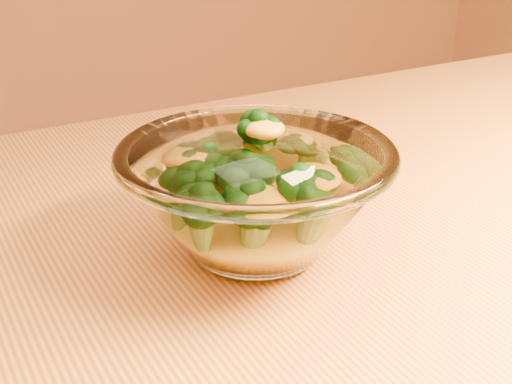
{
  "coord_description": "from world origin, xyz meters",
  "views": [
    {
      "loc": [
        -0.28,
        -0.34,
        1.01
      ],
      "look_at": [
        -0.06,
        0.06,
        0.8
      ],
      "focal_mm": 50.0,
      "sensor_mm": 36.0,
      "label": 1
    }
  ],
  "objects": [
    {
      "name": "broccoli_heap",
      "position": [
        -0.06,
        0.06,
        0.81
      ],
      "size": [
        0.14,
        0.12,
        0.07
      ],
      "color": "black",
      "rests_on": "cheese_sauce"
    },
    {
      "name": "table",
      "position": [
        0.0,
        0.0,
        0.65
      ],
      "size": [
        1.2,
        0.8,
        0.75
      ],
      "color": "#CD843D",
      "rests_on": "ground"
    },
    {
      "name": "cheese_sauce",
      "position": [
        -0.06,
        0.06,
        0.78
      ],
      "size": [
        0.11,
        0.11,
        0.03
      ],
      "primitive_type": "ellipsoid",
      "color": "#EEAB14",
      "rests_on": "glass_bowl"
    },
    {
      "name": "glass_bowl",
      "position": [
        -0.06,
        0.06,
        0.8
      ],
      "size": [
        0.19,
        0.19,
        0.09
      ],
      "color": "white",
      "rests_on": "table"
    }
  ]
}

